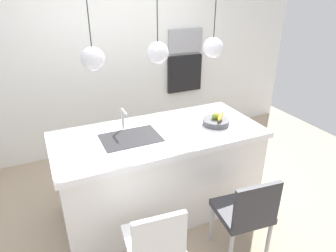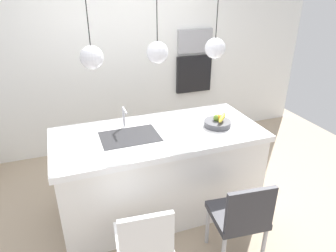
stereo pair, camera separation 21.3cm
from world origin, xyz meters
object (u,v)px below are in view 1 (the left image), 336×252
Objects in this scene: fruit_bowl at (216,121)px; chair_middle at (246,212)px; chair_near at (155,243)px; oven at (184,73)px; microwave at (185,41)px.

fruit_bowl is 0.99m from chair_middle.
chair_middle is at bearing -0.02° from chair_near.
chair_middle is (-0.68, -2.50, -0.52)m from oven.
oven is at bearing 73.86° from fruit_bowl.
microwave reaches higher than chair_near.
fruit_bowl is 1.81m from microwave.
chair_near is (-1.53, -2.50, -0.51)m from oven.
microwave is 0.96× the size of oven.
microwave reaches higher than chair_middle.
chair_near is (-1.53, -2.50, -1.01)m from microwave.
oven reaches higher than chair_near.
oven reaches higher than chair_middle.
fruit_bowl is at bearing -106.14° from oven.
microwave is at bearing 58.51° from chair_near.
oven is at bearing 58.51° from chair_near.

